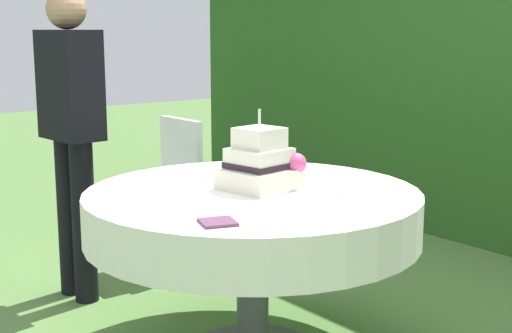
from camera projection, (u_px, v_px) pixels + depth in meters
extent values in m
cylinder|color=#4C4C51|center=(253.00, 277.00, 3.09)|extent=(0.14, 0.14, 0.70)
cylinder|color=brown|center=(253.00, 195.00, 3.03)|extent=(1.39, 1.39, 0.03)
cylinder|color=white|center=(253.00, 214.00, 3.04)|extent=(1.42, 1.42, 0.20)
cube|color=silver|center=(259.00, 179.00, 3.05)|extent=(0.32, 0.32, 0.09)
cube|color=silver|center=(259.00, 158.00, 3.03)|extent=(0.25, 0.25, 0.09)
cube|color=black|center=(259.00, 165.00, 3.04)|extent=(0.26, 0.26, 0.02)
cube|color=silver|center=(259.00, 138.00, 3.02)|extent=(0.19, 0.19, 0.09)
sphere|color=#E04C8C|center=(296.00, 163.00, 3.04)|extent=(0.09, 0.09, 0.09)
cylinder|color=silver|center=(259.00, 118.00, 3.00)|extent=(0.01, 0.01, 0.08)
cylinder|color=white|center=(214.00, 175.00, 3.33)|extent=(0.11, 0.11, 0.01)
cylinder|color=white|center=(349.00, 197.00, 2.88)|extent=(0.10, 0.10, 0.01)
cylinder|color=white|center=(258.00, 170.00, 3.45)|extent=(0.11, 0.11, 0.01)
cube|color=#603856|center=(218.00, 222.00, 2.50)|extent=(0.15, 0.15, 0.01)
cylinder|color=white|center=(119.00, 232.00, 4.25)|extent=(0.03, 0.03, 0.45)
cylinder|color=white|center=(146.00, 245.00, 4.00)|extent=(0.03, 0.03, 0.45)
cylinder|color=white|center=(166.00, 223.00, 4.44)|extent=(0.03, 0.03, 0.45)
cylinder|color=white|center=(194.00, 235.00, 4.19)|extent=(0.03, 0.03, 0.45)
cube|color=white|center=(155.00, 193.00, 4.18)|extent=(0.40, 0.40, 0.04)
cube|color=white|center=(181.00, 152.00, 4.24)|extent=(0.40, 0.04, 0.40)
cylinder|color=black|center=(69.00, 216.00, 3.83)|extent=(0.12, 0.12, 0.85)
cylinder|color=black|center=(84.00, 222.00, 3.71)|extent=(0.12, 0.12, 0.85)
cube|color=black|center=(70.00, 85.00, 3.64)|extent=(0.37, 0.22, 0.55)
sphere|color=#A87A5B|center=(66.00, 9.00, 3.57)|extent=(0.20, 0.20, 0.20)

